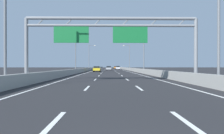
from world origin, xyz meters
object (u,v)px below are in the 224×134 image
object	(u,v)px
streetlamp_left_near	(8,12)
orange_car	(116,67)
streetlamp_right_near	(215,13)
streetlamp_right_mid	(143,49)
white_car	(118,68)
streetlamp_left_far	(89,56)
yellow_car	(97,69)
silver_car	(109,68)
streetlamp_left_mid	(77,49)
streetlamp_right_far	(129,56)
sign_gantry	(109,32)

from	to	relation	value
streetlamp_left_near	orange_car	xyz separation A→B (m)	(11.17, 102.29, -4.64)
streetlamp_right_near	streetlamp_right_mid	size ratio (longest dim) A/B	1.00
streetlamp_right_near	white_car	distance (m)	73.49
streetlamp_right_mid	streetlamp_left_far	bearing A→B (deg)	115.12
streetlamp_right_near	yellow_car	distance (m)	43.62
yellow_car	silver_car	xyz separation A→B (m)	(3.27, 18.49, 0.01)
streetlamp_left_mid	orange_car	distance (m)	71.48
orange_car	streetlamp_left_far	bearing A→B (deg)	-106.14
streetlamp_left_near	streetlamp_left_mid	bearing A→B (deg)	90.00
streetlamp_left_far	streetlamp_right_far	size ratio (longest dim) A/B	1.00
streetlamp_right_near	orange_car	size ratio (longest dim) A/B	2.12
sign_gantry	white_car	world-z (taller)	sign_gantry
streetlamp_right_mid	streetlamp_left_far	size ratio (longest dim) A/B	1.00
streetlamp_left_far	orange_car	size ratio (longest dim) A/B	2.12
streetlamp_left_near	streetlamp_left_mid	distance (m)	31.84
streetlamp_right_near	streetlamp_left_far	world-z (taller)	same
streetlamp_left_far	streetlamp_left_mid	bearing A→B (deg)	-90.00
white_car	yellow_car	distance (m)	32.08
silver_car	orange_car	size ratio (longest dim) A/B	1.01
streetlamp_right_mid	orange_car	bearing A→B (deg)	93.05
sign_gantry	streetlamp_left_mid	world-z (taller)	streetlamp_left_mid
streetlamp_right_far	yellow_car	bearing A→B (deg)	-116.74
streetlamp_left_mid	streetlamp_left_far	distance (m)	31.84
sign_gantry	orange_car	size ratio (longest dim) A/B	3.79
streetlamp_left_mid	white_car	world-z (taller)	streetlamp_left_mid
yellow_car	streetlamp_left_near	bearing A→B (deg)	-95.43
streetlamp_left_near	orange_car	distance (m)	103.00
streetlamp_right_far	orange_car	size ratio (longest dim) A/B	2.12
sign_gantry	silver_car	bearing A→B (deg)	89.96
streetlamp_left_near	streetlamp_left_far	bearing A→B (deg)	90.00
streetlamp_left_mid	streetlamp_right_far	world-z (taller)	same
streetlamp_left_mid	yellow_car	xyz separation A→B (m)	(3.99, 10.13, -4.64)
streetlamp_right_near	streetlamp_left_far	distance (m)	65.41
sign_gantry	orange_car	bearing A→B (deg)	87.67
white_car	silver_car	distance (m)	13.35
sign_gantry	streetlamp_left_near	bearing A→B (deg)	-143.39
streetlamp_left_far	white_car	size ratio (longest dim) A/B	2.28
yellow_car	orange_car	world-z (taller)	yellow_car
sign_gantry	streetlamp_left_far	bearing A→B (deg)	97.06
streetlamp_left_far	streetlamp_right_near	bearing A→B (deg)	-76.81
silver_car	streetlamp_right_far	bearing A→B (deg)	22.82
white_car	orange_car	distance (m)	29.05
streetlamp_left_mid	silver_car	bearing A→B (deg)	75.75
white_car	streetlamp_right_mid	bearing A→B (deg)	-84.75
yellow_car	silver_car	size ratio (longest dim) A/B	1.03
streetlamp_left_mid	yellow_car	size ratio (longest dim) A/B	2.04
streetlamp_left_far	streetlamp_left_near	bearing A→B (deg)	-90.00
streetlamp_right_far	white_car	size ratio (longest dim) A/B	2.28
white_car	yellow_car	world-z (taller)	white_car
streetlamp_right_far	white_car	xyz separation A→B (m)	(-3.80, 9.56, -4.60)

